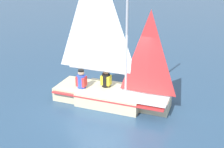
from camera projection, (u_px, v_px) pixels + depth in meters
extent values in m
plane|color=#2D4C6B|center=(112.00, 102.00, 10.08)|extent=(260.00, 260.00, 0.00)
cube|color=beige|center=(112.00, 96.00, 9.99)|extent=(2.59, 2.15, 0.48)
cube|color=beige|center=(156.00, 103.00, 9.48)|extent=(1.15, 1.09, 0.48)
cube|color=beige|center=(73.00, 89.00, 10.51)|extent=(1.29, 1.54, 0.48)
cube|color=red|center=(112.00, 92.00, 9.94)|extent=(4.26, 2.69, 0.05)
cube|color=silver|center=(143.00, 94.00, 9.53)|extent=(2.17, 1.91, 0.04)
cylinder|color=#B7B7BC|center=(127.00, 23.00, 8.85)|extent=(0.08, 0.08, 4.82)
cylinder|color=#B7B7BC|center=(97.00, 70.00, 9.84)|extent=(2.06, 0.71, 0.07)
pyramid|color=white|center=(96.00, 12.00, 9.10)|extent=(1.96, 0.66, 3.99)
pyramid|color=red|center=(149.00, 53.00, 8.94)|extent=(1.32, 0.46, 2.78)
cube|color=black|center=(60.00, 89.00, 10.71)|extent=(0.09, 0.05, 0.34)
cube|color=black|center=(106.00, 93.00, 10.28)|extent=(0.34, 0.31, 0.45)
cylinder|color=black|center=(106.00, 81.00, 10.10)|extent=(0.38, 0.38, 0.50)
cube|color=yellow|center=(106.00, 80.00, 10.09)|extent=(0.40, 0.35, 0.35)
sphere|color=#A87A56|center=(106.00, 72.00, 9.97)|extent=(0.22, 0.22, 0.22)
cylinder|color=white|center=(106.00, 69.00, 9.94)|extent=(0.26, 0.26, 0.06)
cube|color=black|center=(82.00, 94.00, 10.17)|extent=(0.34, 0.31, 0.45)
cylinder|color=blue|center=(81.00, 82.00, 10.00)|extent=(0.38, 0.38, 0.50)
cube|color=red|center=(81.00, 81.00, 9.99)|extent=(0.40, 0.35, 0.35)
sphere|color=tan|center=(81.00, 73.00, 9.87)|extent=(0.22, 0.22, 0.22)
cylinder|color=black|center=(81.00, 71.00, 9.84)|extent=(0.26, 0.26, 0.06)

